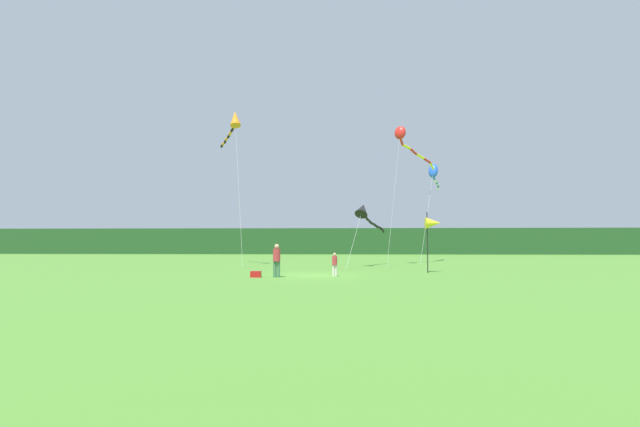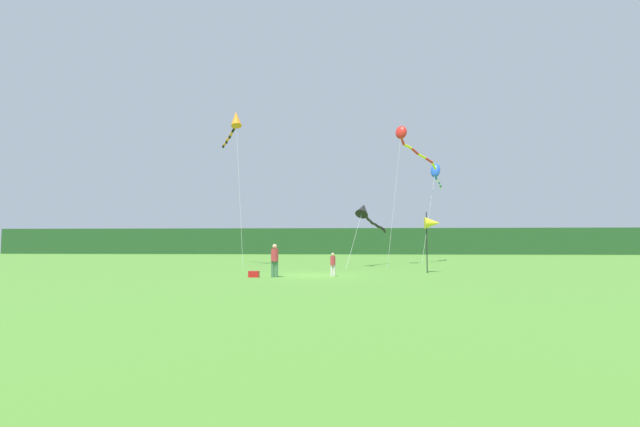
% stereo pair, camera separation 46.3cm
% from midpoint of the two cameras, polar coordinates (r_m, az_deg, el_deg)
% --- Properties ---
extents(ground_plane, '(120.00, 120.00, 0.00)m').
position_cam_midpoint_polar(ground_plane, '(25.52, -1.24, -7.77)').
color(ground_plane, '#4C842D').
extents(distant_treeline, '(108.00, 2.11, 4.01)m').
position_cam_midpoint_polar(distant_treeline, '(70.40, 1.49, -3.51)').
color(distant_treeline, '#234C23').
rests_on(distant_treeline, ground).
extents(person_adult, '(0.38, 0.38, 1.74)m').
position_cam_midpoint_polar(person_adult, '(24.08, -6.02, -5.68)').
color(person_adult, '#3F724C').
rests_on(person_adult, ground).
extents(person_child, '(0.28, 0.28, 1.26)m').
position_cam_midpoint_polar(person_child, '(24.75, 1.32, -6.26)').
color(person_child, silver).
rests_on(person_child, ground).
extents(cooler_box, '(0.54, 0.34, 0.33)m').
position_cam_midpoint_polar(cooler_box, '(24.24, -8.62, -7.56)').
color(cooler_box, red).
rests_on(cooler_box, ground).
extents(banner_flag_pole, '(0.90, 0.70, 3.66)m').
position_cam_midpoint_polar(banner_flag_pole, '(28.20, 13.54, -1.25)').
color(banner_flag_pole, black).
rests_on(banner_flag_pole, ground).
extents(kite_black, '(3.35, 7.85, 5.00)m').
position_cam_midpoint_polar(kite_black, '(34.57, 5.23, 0.17)').
color(kite_black, '#B2B2B2').
rests_on(kite_black, ground).
extents(kite_blue, '(3.32, 8.02, 9.37)m').
position_cam_midpoint_polar(kite_blue, '(44.33, 13.82, 5.00)').
color(kite_blue, '#B2B2B2').
rests_on(kite_blue, ground).
extents(kite_red, '(5.20, 8.33, 11.22)m').
position_cam_midpoint_polar(kite_red, '(38.21, 10.37, 9.10)').
color(kite_red, '#B2B2B2').
rests_on(kite_red, ground).
extents(kite_orange, '(3.74, 7.35, 12.32)m').
position_cam_midpoint_polar(kite_orange, '(37.29, -11.13, 11.25)').
color(kite_orange, '#B2B2B2').
rests_on(kite_orange, ground).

